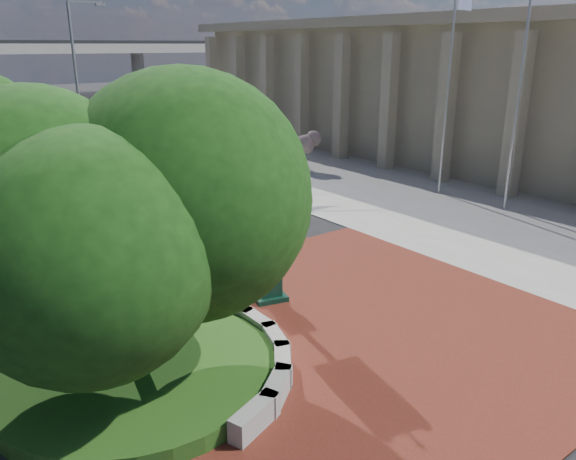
# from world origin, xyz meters

# --- Properties ---
(ground) EXTENTS (200.00, 200.00, 0.00)m
(ground) POSITION_xyz_m (0.00, 0.00, 0.00)
(ground) COLOR black
(ground) RESTS_ON ground
(plaza) EXTENTS (12.00, 12.00, 0.04)m
(plaza) POSITION_xyz_m (0.00, -1.00, 0.02)
(plaza) COLOR #5F2816
(plaza) RESTS_ON ground
(sidewalk) EXTENTS (20.00, 50.00, 0.04)m
(sidewalk) POSITION_xyz_m (16.00, 10.00, 0.02)
(sidewalk) COLOR #9E9B93
(sidewalk) RESTS_ON ground
(planter_wall) EXTENTS (2.96, 6.77, 0.54)m
(planter_wall) POSITION_xyz_m (-2.71, -0.00, 0.27)
(planter_wall) COLOR #9E9B93
(planter_wall) RESTS_ON ground
(grass_bed) EXTENTS (6.10, 6.10, 0.40)m
(grass_bed) POSITION_xyz_m (-5.00, 0.00, 0.20)
(grass_bed) COLOR #164213
(grass_bed) RESTS_ON ground
(civic_building) EXTENTS (17.35, 44.00, 8.60)m
(civic_building) POSITION_xyz_m (23.60, 12.00, 4.33)
(civic_building) COLOR tan
(civic_building) RESTS_ON ground
(tree_planter) EXTENTS (5.20, 5.20, 6.33)m
(tree_planter) POSITION_xyz_m (-5.00, 0.00, 3.72)
(tree_planter) COLOR #38281C
(tree_planter) RESTS_ON ground
(post_clock) EXTENTS (1.34, 1.34, 5.45)m
(post_clock) POSITION_xyz_m (-0.35, 1.56, 3.00)
(post_clock) COLOR black
(post_clock) RESTS_ON ground
(parked_car) EXTENTS (2.30, 4.84, 1.60)m
(parked_car) POSITION_xyz_m (0.41, 35.86, 0.80)
(parked_car) COLOR maroon
(parked_car) RESTS_ON ground
(flagpole_a) EXTENTS (1.72, 0.20, 11.00)m
(flagpole_a) POSITION_xyz_m (13.44, 2.78, 5.64)
(flagpole_a) COLOR silver
(flagpole_a) RESTS_ON ground
(flagpole_b) EXTENTS (1.52, 0.32, 9.78)m
(flagpole_b) POSITION_xyz_m (13.37, 6.36, 5.01)
(flagpole_b) COLOR silver
(flagpole_b) RESTS_ON ground
(street_lamp_near) EXTENTS (2.09, 0.33, 9.29)m
(street_lamp_near) POSITION_xyz_m (1.61, 22.57, 5.45)
(street_lamp_near) COLOR slate
(street_lamp_near) RESTS_ON ground
(shrub_near) EXTENTS (1.20, 1.20, 2.20)m
(shrub_near) POSITION_xyz_m (11.74, 14.88, 1.59)
(shrub_near) COLOR #38281C
(shrub_near) RESTS_ON ground
(shrub_mid) EXTENTS (1.20, 1.20, 2.20)m
(shrub_mid) POSITION_xyz_m (12.05, 18.60, 1.59)
(shrub_mid) COLOR #38281C
(shrub_mid) RESTS_ON ground
(shrub_far) EXTENTS (1.20, 1.20, 2.20)m
(shrub_far) POSITION_xyz_m (12.43, 24.61, 1.59)
(shrub_far) COLOR #38281C
(shrub_far) RESTS_ON ground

